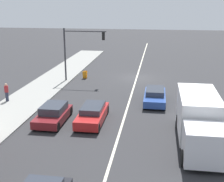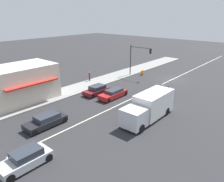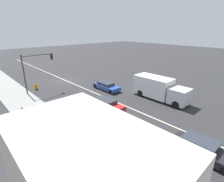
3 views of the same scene
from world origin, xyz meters
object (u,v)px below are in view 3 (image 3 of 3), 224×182
at_px(coupe_blue, 106,86).
at_px(hatchback_red, 107,104).
at_px(delivery_truck, 159,88).
at_px(sedan_dark, 201,148).
at_px(traffic_signal_main, 34,66).
at_px(warning_aframe_sign, 36,87).
at_px(sedan_maroon, 90,113).
at_px(pedestrian, 23,114).

xyz_separation_m(coupe_blue, hatchback_red, (4.40, 5.17, 0.00)).
relative_size(delivery_truck, coupe_blue, 1.64).
xyz_separation_m(hatchback_red, sedan_dark, (0.00, 10.82, 0.01)).
xyz_separation_m(traffic_signal_main, warning_aframe_sign, (-0.34, -1.52, -3.47)).
relative_size(traffic_signal_main, coupe_blue, 1.23).
height_order(coupe_blue, hatchback_red, hatchback_red).
height_order(coupe_blue, sedan_maroon, sedan_maroon).
relative_size(traffic_signal_main, pedestrian, 3.55).
relative_size(pedestrian, warning_aframe_sign, 1.88).
bearing_deg(delivery_truck, sedan_dark, 49.83).
bearing_deg(delivery_truck, sedan_maroon, -10.40).
xyz_separation_m(sedan_dark, sedan_maroon, (2.80, -10.36, 0.01)).
distance_m(traffic_signal_main, pedestrian, 9.51).
xyz_separation_m(warning_aframe_sign, coupe_blue, (-7.99, 7.60, 0.17)).
height_order(delivery_truck, coupe_blue, delivery_truck).
bearing_deg(hatchback_red, traffic_signal_main, -70.77).
bearing_deg(coupe_blue, hatchback_red, 49.62).
bearing_deg(pedestrian, coupe_blue, -171.59).
relative_size(pedestrian, coupe_blue, 0.35).
height_order(traffic_signal_main, sedan_maroon, traffic_signal_main).
relative_size(traffic_signal_main, hatchback_red, 1.24).
height_order(traffic_signal_main, pedestrian, traffic_signal_main).
xyz_separation_m(delivery_truck, coupe_blue, (2.80, -7.47, -0.88)).
height_order(traffic_signal_main, sedan_dark, traffic_signal_main).
distance_m(traffic_signal_main, delivery_truck, 17.70).
distance_m(warning_aframe_sign, hatchback_red, 13.27).
xyz_separation_m(traffic_signal_main, hatchback_red, (-3.92, 11.25, -3.30)).
relative_size(coupe_blue, hatchback_red, 1.01).
distance_m(delivery_truck, coupe_blue, 8.02).
height_order(delivery_truck, sedan_maroon, delivery_truck).
bearing_deg(hatchback_red, coupe_blue, -130.38).
bearing_deg(sedan_dark, warning_aframe_sign, -81.36).
distance_m(pedestrian, delivery_truck, 16.43).
xyz_separation_m(traffic_signal_main, sedan_maroon, (-1.12, 11.71, -3.29)).
distance_m(pedestrian, coupe_blue, 12.78).
bearing_deg(traffic_signal_main, coupe_blue, 143.86).
xyz_separation_m(traffic_signal_main, delivery_truck, (-11.12, 13.55, -2.43)).
bearing_deg(warning_aframe_sign, sedan_dark, 98.64).
bearing_deg(sedan_maroon, sedan_dark, 105.12).
relative_size(traffic_signal_main, warning_aframe_sign, 6.69).
xyz_separation_m(delivery_truck, sedan_dark, (7.20, 8.53, -0.86)).
bearing_deg(coupe_blue, pedestrian, 8.41).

